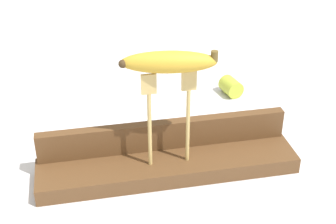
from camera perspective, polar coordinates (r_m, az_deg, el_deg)
name	(u,v)px	position (r m, az deg, el deg)	size (l,w,h in m)	color
ground_plane	(168,172)	(0.93, 0.00, -6.96)	(3.00, 3.00, 0.00)	silver
wooden_board	(168,166)	(0.92, 0.00, -6.20)	(0.48, 0.10, 0.03)	brown
board_backstop	(164,135)	(0.93, -0.50, -2.62)	(0.47, 0.02, 0.06)	brown
fork_stand_center	(169,110)	(0.85, 0.11, 0.18)	(0.09, 0.01, 0.18)	tan
banana_raised_center	(169,62)	(0.81, 0.11, 5.77)	(0.16, 0.06, 0.04)	gold
banana_chunk_far	(231,86)	(1.19, 7.22, 2.93)	(0.05, 0.06, 0.04)	#B2C138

